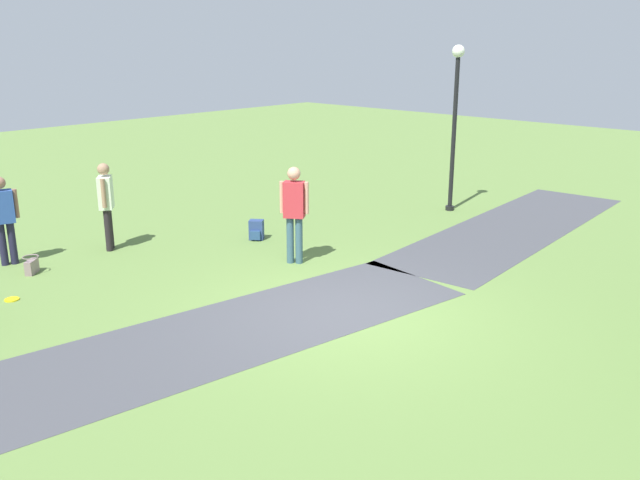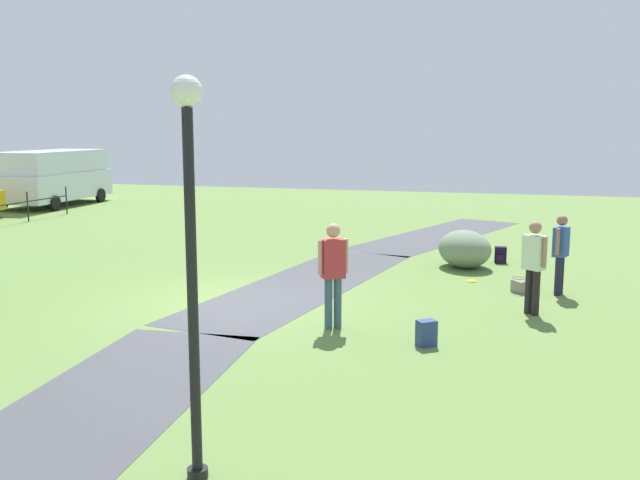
# 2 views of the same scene
# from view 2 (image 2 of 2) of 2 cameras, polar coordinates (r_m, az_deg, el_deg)

# --- Properties ---
(ground_plane) EXTENTS (48.00, 48.00, 0.00)m
(ground_plane) POSITION_cam_2_polar(r_m,az_deg,el_deg) (13.60, -7.04, -5.03)
(ground_plane) COLOR #5F7D3E
(footpath_segment_near) EXTENTS (8.13, 2.68, 0.01)m
(footpath_segment_near) POSITION_cam_2_polar(r_m,az_deg,el_deg) (8.39, -20.47, -14.69)
(footpath_segment_near) COLOR #424349
(footpath_segment_near) RESTS_ON ground
(footpath_segment_mid) EXTENTS (8.23, 3.32, 0.01)m
(footpath_segment_mid) POSITION_cam_2_polar(r_m,az_deg,el_deg) (15.08, -1.21, -3.53)
(footpath_segment_mid) COLOR #424349
(footpath_segment_mid) RESTS_ON ground
(footpath_segment_far) EXTENTS (8.25, 4.69, 0.01)m
(footpath_segment_far) POSITION_cam_2_polar(r_m,az_deg,el_deg) (22.15, 9.60, 0.42)
(footpath_segment_far) COLOR #424349
(footpath_segment_far) RESTS_ON ground
(lamp_post) EXTENTS (0.28, 0.28, 3.76)m
(lamp_post) POSITION_cam_2_polar(r_m,az_deg,el_deg) (6.49, -10.34, 0.07)
(lamp_post) COLOR black
(lamp_post) RESTS_ON ground
(lawn_boulder) EXTENTS (1.88, 1.73, 0.89)m
(lawn_boulder) POSITION_cam_2_polar(r_m,az_deg,el_deg) (17.10, 11.55, -0.70)
(lawn_boulder) COLOR gray
(lawn_boulder) RESTS_ON ground
(woman_with_handbag) EXTENTS (0.50, 0.34, 1.59)m
(woman_with_handbag) POSITION_cam_2_polar(r_m,az_deg,el_deg) (14.73, 18.78, -0.71)
(woman_with_handbag) COLOR #1E1D35
(woman_with_handbag) RESTS_ON ground
(man_near_boulder) EXTENTS (0.41, 0.43, 1.67)m
(man_near_boulder) POSITION_cam_2_polar(r_m,az_deg,el_deg) (13.03, 16.81, -1.61)
(man_near_boulder) COLOR black
(man_near_boulder) RESTS_ON ground
(passerby_on_path) EXTENTS (0.40, 0.45, 1.75)m
(passerby_on_path) POSITION_cam_2_polar(r_m,az_deg,el_deg) (11.60, 1.07, -2.24)
(passerby_on_path) COLOR #365666
(passerby_on_path) RESTS_ON ground
(handbag_on_grass) EXTENTS (0.38, 0.38, 0.31)m
(handbag_on_grass) POSITION_cam_2_polar(r_m,az_deg,el_deg) (14.82, 15.63, -3.56)
(handbag_on_grass) COLOR gray
(handbag_on_grass) RESTS_ON ground
(backpack_by_boulder) EXTENTS (0.28, 0.29, 0.40)m
(backpack_by_boulder) POSITION_cam_2_polar(r_m,az_deg,el_deg) (17.90, 14.31, -1.18)
(backpack_by_boulder) COLOR black
(backpack_by_boulder) RESTS_ON ground
(spare_backpack_on_lawn) EXTENTS (0.35, 0.35, 0.40)m
(spare_backpack_on_lawn) POSITION_cam_2_polar(r_m,az_deg,el_deg) (11.00, 8.52, -7.43)
(spare_backpack_on_lawn) COLOR navy
(spare_backpack_on_lawn) RESTS_ON ground
(frisbee_on_grass) EXTENTS (0.22, 0.22, 0.02)m
(frisbee_on_grass) POSITION_cam_2_polar(r_m,az_deg,el_deg) (15.64, 12.07, -3.25)
(frisbee_on_grass) COLOR yellow
(frisbee_on_grass) RESTS_ON ground
(delivery_van) EXTENTS (5.53, 2.71, 2.30)m
(delivery_van) POSITION_cam_2_polar(r_m,az_deg,el_deg) (31.90, -20.71, 4.87)
(delivery_van) COLOR silver
(delivery_van) RESTS_ON ground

